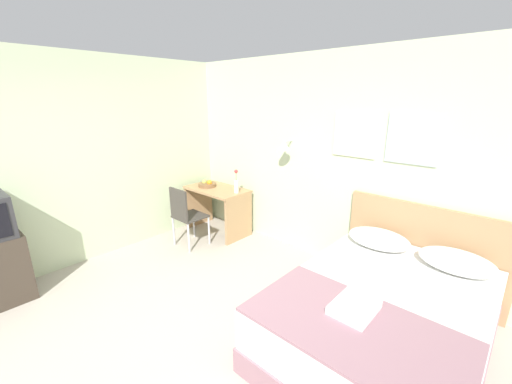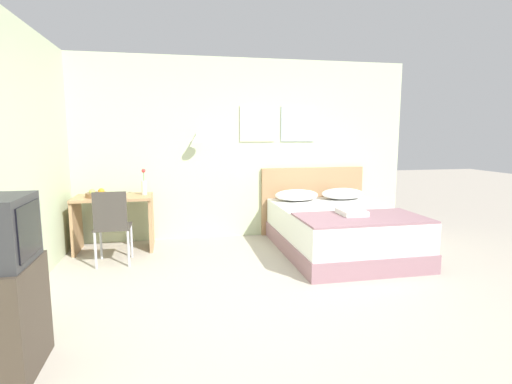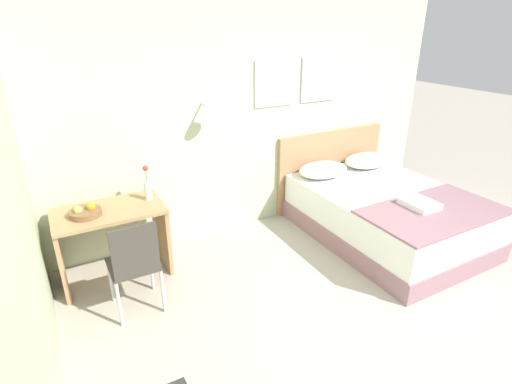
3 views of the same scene
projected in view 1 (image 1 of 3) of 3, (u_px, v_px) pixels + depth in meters
ground_plane at (155, 370)px, 2.53m from camera, size 24.00×24.00×0.00m
wall_back at (328, 161)px, 3.98m from camera, size 5.39×0.31×2.65m
wall_left at (14, 171)px, 3.48m from camera, size 0.06×5.56×2.65m
bed at (381, 319)px, 2.70m from camera, size 1.52×2.08×0.58m
headboard at (422, 251)px, 3.39m from camera, size 1.64×0.06×1.04m
pillow_left at (379, 239)px, 3.36m from camera, size 0.65×0.46×0.16m
pillow_right at (456, 261)px, 2.90m from camera, size 0.65×0.46×0.16m
throw_blanket at (353, 326)px, 2.18m from camera, size 1.47×0.83×0.02m
folded_towel_near_foot at (354, 307)px, 2.31m from camera, size 0.28×0.35×0.06m
desk at (217, 202)px, 5.02m from camera, size 1.00×0.59×0.73m
desk_chair at (185, 213)px, 4.49m from camera, size 0.41×0.41×0.90m
fruit_bowl at (207, 184)px, 5.04m from camera, size 0.28×0.28×0.12m
flower_vase at (236, 184)px, 4.68m from camera, size 0.07×0.07×0.36m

